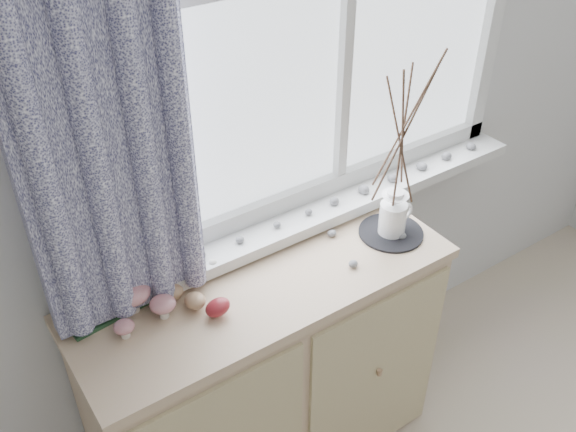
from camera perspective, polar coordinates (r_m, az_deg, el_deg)
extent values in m
cube|color=silver|center=(1.93, -2.52, 10.07)|extent=(4.00, 0.04, 2.60)
cube|color=silver|center=(2.24, 5.36, 1.50)|extent=(1.45, 0.16, 0.04)
cube|color=#0A0A38|center=(1.48, -17.96, 15.89)|extent=(0.44, 0.06, 1.61)
cube|color=tan|center=(2.26, -1.81, -14.13)|extent=(1.17, 0.43, 0.81)
cube|color=tan|center=(1.96, -2.05, -6.12)|extent=(1.20, 0.45, 0.03)
cube|color=#C8BC8B|center=(2.27, 7.75, -14.35)|extent=(0.55, 0.01, 0.75)
cylinder|color=silver|center=(1.88, -13.61, -7.41)|extent=(0.03, 0.03, 0.07)
ellipsoid|color=#94040E|center=(1.85, -13.76, -6.59)|extent=(0.11, 0.11, 0.06)
cylinder|color=silver|center=(1.85, -10.99, -8.24)|extent=(0.03, 0.03, 0.05)
ellipsoid|color=#94040E|center=(1.83, -11.08, -7.68)|extent=(0.07, 0.07, 0.04)
cylinder|color=silver|center=(1.82, -14.28, -9.93)|extent=(0.03, 0.03, 0.04)
ellipsoid|color=#94040E|center=(1.81, -14.37, -9.51)|extent=(0.06, 0.06, 0.03)
ellipsoid|color=tan|center=(1.86, -8.26, -7.45)|extent=(0.06, 0.05, 0.07)
ellipsoid|color=tan|center=(1.89, -10.32, -6.67)|extent=(0.06, 0.05, 0.07)
ellipsoid|color=maroon|center=(1.83, -6.27, -8.07)|extent=(0.06, 0.05, 0.07)
cylinder|color=black|center=(2.15, 9.13, -1.46)|extent=(0.21, 0.21, 0.01)
cylinder|color=white|center=(2.11, 9.28, -0.20)|extent=(0.10, 0.10, 0.11)
cone|color=white|center=(2.07, 9.47, 1.41)|extent=(0.09, 0.09, 0.04)
cylinder|color=white|center=(2.06, 9.52, 1.87)|extent=(0.06, 0.06, 0.02)
torus|color=white|center=(2.14, 10.28, 0.36)|extent=(0.07, 0.02, 0.07)
ellipsoid|color=gray|center=(2.00, 5.82, -4.26)|extent=(0.03, 0.03, 0.02)
ellipsoid|color=gray|center=(2.11, 3.93, -1.56)|extent=(0.03, 0.03, 0.02)
ellipsoid|color=gray|center=(2.13, 10.08, -1.77)|extent=(0.03, 0.03, 0.02)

